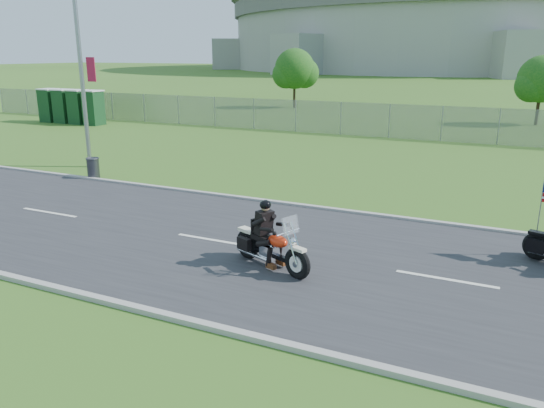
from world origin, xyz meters
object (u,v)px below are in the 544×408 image
at_px(streetlight, 82,34).
at_px(porta_toilet_b, 78,108).
at_px(trash_can, 93,169).
at_px(porta_toilet_a, 93,108).
at_px(porta_toilet_d, 49,106).
at_px(motorcycle_lead, 270,247).
at_px(porta_toilet_c, 64,107).

relative_size(streetlight, porta_toilet_b, 4.35).
distance_m(porta_toilet_b, trash_can, 18.34).
relative_size(porta_toilet_a, porta_toilet_b, 1.00).
distance_m(porta_toilet_d, trash_can, 20.45).
relative_size(porta_toilet_b, motorcycle_lead, 0.99).
bearing_deg(streetlight, porta_toilet_a, 132.91).
height_order(streetlight, porta_toilet_d, streetlight).
bearing_deg(porta_toilet_c, porta_toilet_d, 180.00).
bearing_deg(porta_toilet_b, motorcycle_lead, -37.37).
bearing_deg(streetlight, porta_toilet_c, 139.94).
bearing_deg(porta_toilet_a, trash_can, -47.09).
height_order(porta_toilet_c, motorcycle_lead, porta_toilet_c).
distance_m(porta_toilet_b, motorcycle_lead, 29.64).
xyz_separation_m(porta_toilet_a, porta_toilet_c, (-2.80, 0.00, 0.00)).
xyz_separation_m(streetlight, trash_can, (1.79, -1.92, -5.23)).
bearing_deg(porta_toilet_a, porta_toilet_d, 180.00).
distance_m(porta_toilet_b, porta_toilet_c, 1.40).
xyz_separation_m(porta_toilet_c, trash_can, (14.61, -12.70, -0.74)).
relative_size(porta_toilet_b, trash_can, 2.78).
bearing_deg(trash_can, porta_toilet_c, 139.00).
xyz_separation_m(porta_toilet_d, trash_can, (16.01, -12.70, -0.74)).
bearing_deg(trash_can, porta_toilet_d, 141.57).
xyz_separation_m(streetlight, porta_toilet_d, (-14.22, 10.78, -4.49)).
height_order(porta_toilet_d, motorcycle_lead, porta_toilet_d).
bearing_deg(motorcycle_lead, porta_toilet_c, 165.81).
bearing_deg(porta_toilet_c, porta_toilet_b, 0.00).
bearing_deg(motorcycle_lead, trash_can, 174.53).
bearing_deg(porta_toilet_a, porta_toilet_b, 180.00).
distance_m(streetlight, porta_toilet_a, 15.39).
height_order(porta_toilet_c, porta_toilet_d, same).
xyz_separation_m(porta_toilet_a, porta_toilet_b, (-1.40, 0.00, 0.00)).
bearing_deg(porta_toilet_d, porta_toilet_a, 0.00).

